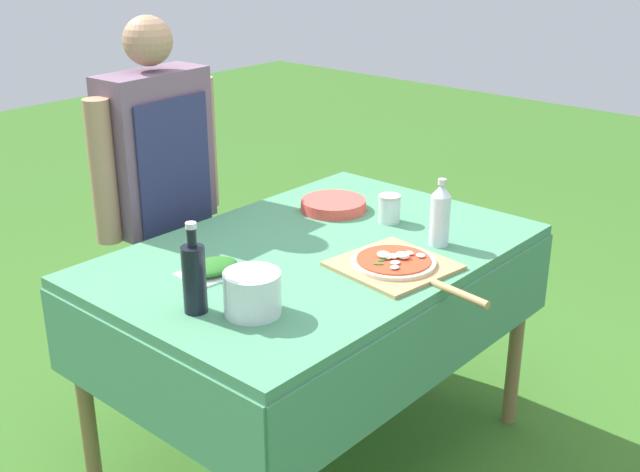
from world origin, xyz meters
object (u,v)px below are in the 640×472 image
Objects in this scene: water_bottle at (440,214)px; plate_stack at (333,205)px; sauce_jar at (389,210)px; oil_bottle at (194,277)px; person_cook at (160,189)px; pizza_on_peel at (396,264)px; herb_container at (212,268)px; mixing_tub at (252,293)px; prep_table at (316,275)px.

plate_stack is (0.03, 0.48, -0.09)m from water_bottle.
water_bottle is at bearing -93.06° from plate_stack.
plate_stack is 0.23m from sauce_jar.
oil_bottle is 0.91m from sauce_jar.
person_cook is at bearing 58.12° from oil_bottle.
pizza_on_peel is 2.57× the size of herb_container.
person_cook is at bearing 67.25° from mixing_tub.
pizza_on_peel is 0.56m from plate_stack.
mixing_tub is at bearing 173.90° from pizza_on_peel.
mixing_tub is (-0.45, -0.17, 0.15)m from prep_table.
prep_table is at bearing 136.73° from water_bottle.
water_bottle is at bearing 108.67° from person_cook.
mixing_tub reaches higher than sauce_jar.
water_bottle reaches higher than plate_stack.
mixing_tub is at bearing -154.43° from plate_stack.
herb_container is (-0.40, 0.40, 0.01)m from pizza_on_peel.
oil_bottle reaches higher than herb_container.
person_cook is at bearing 111.94° from water_bottle.
pizza_on_peel is 0.56m from herb_container.
herb_container is at bearing 70.31° from mixing_tub.
herb_container is at bearing 149.13° from water_bottle.
oil_bottle is 1.24× the size of herb_container.
plate_stack is at bearing 7.71° from herb_container.
person_cook reaches higher than plate_stack.
oil_bottle is (-0.59, 0.24, 0.09)m from pizza_on_peel.
person_cook is 5.79× the size of oil_bottle.
plate_stack is at bearing 99.27° from sauce_jar.
water_bottle is 2.29× the size of sauce_jar.
herb_container is 0.86× the size of plate_stack.
person_cook reaches higher than sauce_jar.
prep_table is 9.07× the size of mixing_tub.
water_bottle reaches higher than pizza_on_peel.
herb_container is at bearing 169.14° from sauce_jar.
mixing_tub is (-0.50, 0.12, 0.05)m from pizza_on_peel.
pizza_on_peel reaches higher than plate_stack.
herb_container is at bearing 162.85° from prep_table.
oil_bottle reaches higher than sauce_jar.
person_cook is 2.79× the size of pizza_on_peel.
sauce_jar is at bearing 119.03° from person_cook.
person_cook reaches higher than pizza_on_peel.
water_bottle is 1.43× the size of mixing_tub.
herb_container is 0.72m from sauce_jar.
mixing_tub reaches higher than pizza_on_peel.
mixing_tub is (-0.10, -0.28, 0.04)m from herb_container.
mixing_tub reaches higher than plate_stack.
mixing_tub is at bearing 171.75° from water_bottle.
oil_bottle reaches higher than water_bottle.
sauce_jar is at bearing 47.24° from pizza_on_peel.
water_bottle is (0.30, -0.28, 0.20)m from prep_table.
water_bottle is at bearing -30.87° from herb_container.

